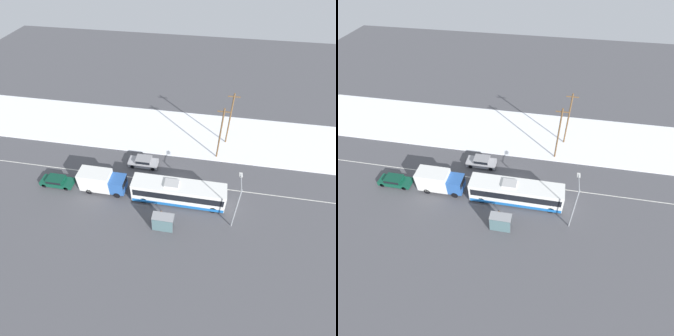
% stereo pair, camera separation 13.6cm
% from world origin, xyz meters
% --- Properties ---
extents(ground_plane, '(120.00, 120.00, 0.00)m').
position_xyz_m(ground_plane, '(0.00, 0.00, 0.00)').
color(ground_plane, '#4C4C51').
extents(snow_lot, '(80.00, 12.29, 0.12)m').
position_xyz_m(snow_lot, '(0.00, 11.60, 0.06)').
color(snow_lot, white).
rests_on(snow_lot, ground_plane).
extents(lane_marking_center, '(60.00, 0.12, 0.00)m').
position_xyz_m(lane_marking_center, '(0.00, 0.00, 0.00)').
color(lane_marking_center, silver).
rests_on(lane_marking_center, ground_plane).
extents(city_bus, '(11.93, 2.57, 3.30)m').
position_xyz_m(city_bus, '(0.15, -2.99, 1.61)').
color(city_bus, white).
rests_on(city_bus, ground_plane).
extents(box_truck, '(6.10, 2.30, 3.20)m').
position_xyz_m(box_truck, '(-10.20, -2.87, 1.74)').
color(box_truck, silver).
rests_on(box_truck, ground_plane).
extents(sedan_car, '(4.35, 1.80, 1.53)m').
position_xyz_m(sedan_car, '(-5.87, 2.64, 0.83)').
color(sedan_car, '#9E9EA3').
rests_on(sedan_car, ground_plane).
extents(parked_car_near_truck, '(4.50, 1.80, 1.29)m').
position_xyz_m(parked_car_near_truck, '(-16.80, -3.07, 0.72)').
color(parked_car_near_truck, '#0F4733').
rests_on(parked_car_near_truck, ground_plane).
extents(pedestrian_at_stop, '(0.56, 0.25, 1.56)m').
position_xyz_m(pedestrian_at_stop, '(-1.47, -6.19, 0.96)').
color(pedestrian_at_stop, '#23232D').
rests_on(pedestrian_at_stop, ground_plane).
extents(bus_shelter, '(2.54, 1.20, 2.40)m').
position_xyz_m(bus_shelter, '(-1.02, -7.74, 1.67)').
color(bus_shelter, gray).
rests_on(bus_shelter, ground_plane).
extents(streetlamp, '(0.36, 2.74, 6.74)m').
position_xyz_m(streetlamp, '(7.07, -5.18, 4.33)').
color(streetlamp, '#9EA3A8').
rests_on(streetlamp, ground_plane).
extents(utility_pole_roadside, '(1.80, 0.24, 8.68)m').
position_xyz_m(utility_pole_roadside, '(4.79, 6.45, 4.53)').
color(utility_pole_roadside, brown).
rests_on(utility_pole_roadside, ground_plane).
extents(utility_pole_snowlot, '(1.80, 0.24, 8.88)m').
position_xyz_m(utility_pole_snowlot, '(6.10, 10.29, 4.63)').
color(utility_pole_snowlot, brown).
rests_on(utility_pole_snowlot, ground_plane).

